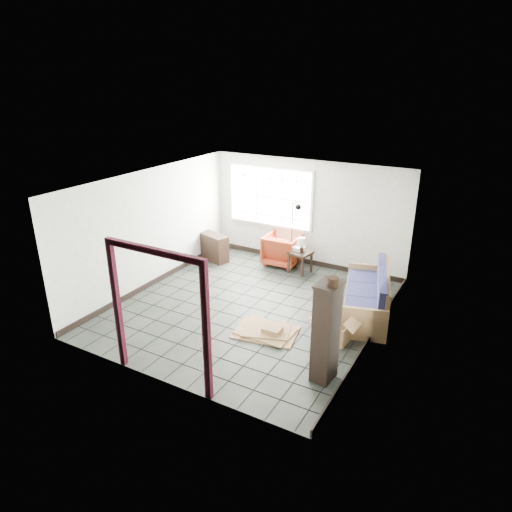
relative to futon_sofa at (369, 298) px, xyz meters
The scene contains 15 objects.
ground 2.37m from the futon_sofa, 156.73° to the right, with size 5.50×5.50×0.00m, color black.
room_shell 2.69m from the futon_sofa, 157.38° to the right, with size 5.02×5.52×2.61m.
window_panel 3.83m from the futon_sofa, 150.64° to the left, with size 2.32×0.08×1.52m.
doorway_trim 4.34m from the futon_sofa, 120.72° to the right, with size 1.80×0.08×2.20m.
futon_sofa is the anchor object (origin of this frame).
armchair 3.01m from the futon_sofa, 150.68° to the left, with size 0.83×0.77×0.85m, color maroon.
side_table 2.36m from the futon_sofa, 149.13° to the left, with size 0.56×0.56×0.53m.
table_lamp 2.35m from the futon_sofa, 149.47° to the left, with size 0.30×0.30×0.37m.
projector 2.44m from the futon_sofa, 149.35° to the left, with size 0.27×0.21×0.09m.
floor_lamp 2.74m from the futon_sofa, 148.52° to the left, with size 0.46×0.41×1.72m.
console_shelf 4.39m from the futon_sofa, 168.47° to the left, with size 0.94×0.58×0.68m.
tall_shelf 2.43m from the futon_sofa, 90.12° to the right, with size 0.38×0.47×1.63m.
pot 2.77m from the futon_sofa, 88.49° to the right, with size 0.18×0.18×0.13m.
open_box 1.27m from the futon_sofa, 101.86° to the right, with size 0.89×0.47×0.49m.
cardboard_pile 2.17m from the futon_sofa, 130.75° to the right, with size 1.26×0.99×0.17m.
Camera 1 is at (4.15, -7.15, 4.43)m, focal length 32.00 mm.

